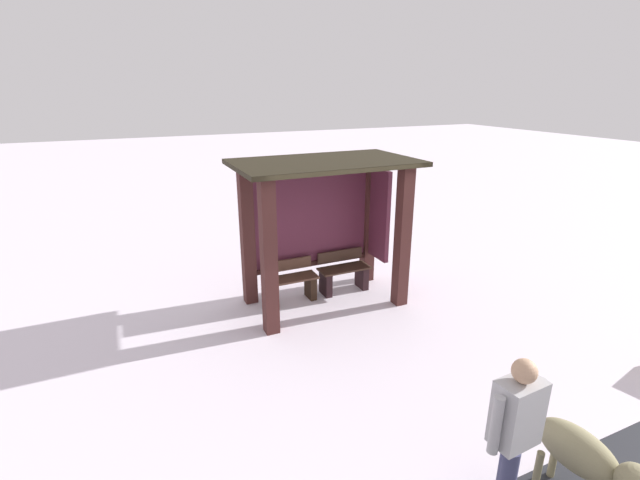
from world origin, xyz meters
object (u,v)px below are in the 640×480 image
at_px(bus_shelter, 325,208).
at_px(person_walking, 515,428).
at_px(bench_center_inside, 344,274).
at_px(dog, 586,457).
at_px(bench_left_inside, 290,284).

xyz_separation_m(bus_shelter, person_walking, (-0.37, -4.57, -0.77)).
height_order(bus_shelter, bench_center_inside, bus_shelter).
relative_size(person_walking, dog, 1.38).
distance_m(bench_left_inside, dog, 5.05).
xyz_separation_m(bench_left_inside, dog, (0.87, -4.97, 0.24)).
bearing_deg(dog, bus_shelter, 93.04).
bearing_deg(person_walking, bus_shelter, 85.36).
bearing_deg(person_walking, bench_center_inside, 80.19).
relative_size(bus_shelter, dog, 2.58).
bearing_deg(bench_center_inside, bus_shelter, -162.21).
bearing_deg(dog, bench_left_inside, 99.88).
distance_m(bench_center_inside, dog, 4.98).
relative_size(bench_left_inside, dog, 0.84).
xyz_separation_m(bus_shelter, bench_center_inside, (0.44, 0.14, -1.34)).
relative_size(bench_center_inside, dog, 0.84).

